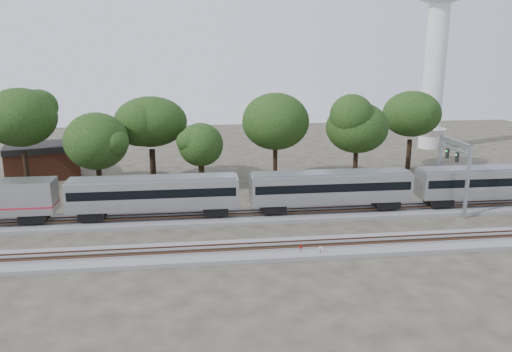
{
  "coord_description": "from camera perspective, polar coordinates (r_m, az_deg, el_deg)",
  "views": [
    {
      "loc": [
        -4.51,
        -47.09,
        18.27
      ],
      "look_at": [
        2.06,
        5.0,
        5.1
      ],
      "focal_mm": 35.0,
      "sensor_mm": 36.0,
      "label": 1
    }
  ],
  "objects": [
    {
      "name": "ground",
      "position": [
        50.71,
        -1.61,
        -7.04
      ],
      "size": [
        160.0,
        160.0,
        0.0
      ],
      "primitive_type": "plane",
      "color": "#383328",
      "rests_on": "ground"
    },
    {
      "name": "track_far",
      "position": [
        56.26,
        -2.22,
        -4.66
      ],
      "size": [
        160.0,
        5.0,
        0.73
      ],
      "color": "slate",
      "rests_on": "ground"
    },
    {
      "name": "track_near",
      "position": [
        46.94,
        -1.13,
        -8.55
      ],
      "size": [
        160.0,
        5.0,
        0.73
      ],
      "color": "slate",
      "rests_on": "ground"
    },
    {
      "name": "train",
      "position": [
        60.66,
        17.69,
        -0.85
      ],
      "size": [
        114.93,
        3.29,
        4.85
      ],
      "color": "#B6B8BD",
      "rests_on": "ground"
    },
    {
      "name": "switch_stand_red",
      "position": [
        46.24,
        5.16,
        -8.33
      ],
      "size": [
        0.33,
        0.15,
        1.08
      ],
      "rotation": [
        0.0,
        0.0,
        0.35
      ],
      "color": "#512D19",
      "rests_on": "ground"
    },
    {
      "name": "switch_stand_white",
      "position": [
        46.27,
        7.4,
        -8.4
      ],
      "size": [
        0.33,
        0.11,
        1.05
      ],
      "rotation": [
        0.0,
        0.0,
        -0.23
      ],
      "color": "#512D19",
      "rests_on": "ground"
    },
    {
      "name": "switch_lever",
      "position": [
        47.03,
        7.47,
        -8.7
      ],
      "size": [
        0.58,
        0.48,
        0.3
      ],
      "primitive_type": "cube",
      "rotation": [
        0.0,
        0.0,
        0.41
      ],
      "color": "#512D19",
      "rests_on": "ground"
    },
    {
      "name": "signal_gantry",
      "position": [
        62.08,
        21.67,
        1.77
      ],
      "size": [
        0.58,
        6.88,
        8.37
      ],
      "color": "gray",
      "rests_on": "ground"
    },
    {
      "name": "brick_building",
      "position": [
        80.61,
        -23.12,
        1.66
      ],
      "size": [
        11.73,
        9.49,
        4.96
      ],
      "rotation": [
        0.0,
        0.0,
        0.24
      ],
      "color": "brown",
      "rests_on": "ground"
    },
    {
      "name": "tree_1",
      "position": [
        72.06,
        -25.32,
        6.06
      ],
      "size": [
        10.06,
        10.06,
        14.19
      ],
      "color": "black",
      "rests_on": "ground"
    },
    {
      "name": "tree_2",
      "position": [
        66.13,
        -17.77,
        3.79
      ],
      "size": [
        7.36,
        7.36,
        10.38
      ],
      "color": "black",
      "rests_on": "ground"
    },
    {
      "name": "tree_3",
      "position": [
        72.19,
        -11.96,
        6.08
      ],
      "size": [
        8.75,
        8.75,
        12.34
      ],
      "color": "black",
      "rests_on": "ground"
    },
    {
      "name": "tree_4",
      "position": [
        66.98,
        -6.34,
        3.56
      ],
      "size": [
        6.26,
        6.26,
        8.83
      ],
      "color": "black",
      "rests_on": "ground"
    },
    {
      "name": "tree_5",
      "position": [
        70.27,
        2.25,
        6.24
      ],
      "size": [
        8.85,
        8.85,
        12.47
      ],
      "color": "black",
      "rests_on": "ground"
    },
    {
      "name": "tree_6",
      "position": [
        71.39,
        11.48,
        5.43
      ],
      "size": [
        8.03,
        8.03,
        11.31
      ],
      "color": "black",
      "rests_on": "ground"
    },
    {
      "name": "tree_7",
      "position": [
        81.86,
        17.37,
        6.77
      ],
      "size": [
        8.91,
        8.91,
        12.57
      ],
      "color": "black",
      "rests_on": "ground"
    }
  ]
}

